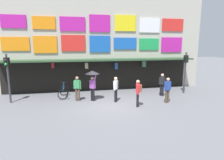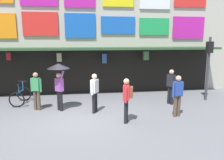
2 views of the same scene
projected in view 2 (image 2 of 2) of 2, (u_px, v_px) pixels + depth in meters
name	position (u px, v px, depth m)	size (l,w,h in m)	color
ground_plane	(83.00, 117.00, 8.76)	(80.00, 80.00, 0.00)	slate
shopfront	(80.00, 24.00, 12.48)	(18.00, 2.60, 8.00)	#B2AD9E
traffic_light_far	(209.00, 59.00, 10.84)	(0.29, 0.33, 3.20)	#38383D
bicycle_parked	(21.00, 96.00, 10.46)	(0.77, 1.19, 1.05)	black
pedestrian_in_white	(127.00, 97.00, 8.00)	(0.43, 0.51, 1.68)	black
pedestrian_with_umbrella	(59.00, 74.00, 9.27)	(0.96, 0.96, 2.08)	black
pedestrian_in_purple	(95.00, 91.00, 9.11)	(0.37, 0.47, 1.68)	black
pedestrian_in_red	(171.00, 85.00, 10.35)	(0.37, 0.47, 1.68)	black
pedestrian_in_green	(36.00, 89.00, 9.47)	(0.50, 0.34, 1.68)	brown
pedestrian_in_black	(178.00, 94.00, 8.66)	(0.51, 0.31, 1.68)	brown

